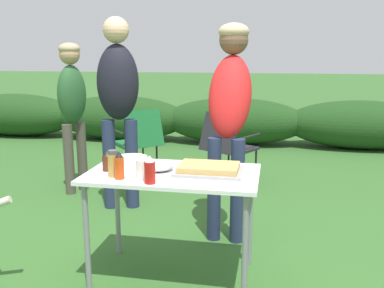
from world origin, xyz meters
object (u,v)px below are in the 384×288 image
(folding_table, at_px, (173,184))
(standing_person_in_dark_puffer, at_px, (230,102))
(hot_sauce_bottle, at_px, (119,166))
(plate_stack, at_px, (131,160))
(camp_chair_green_behind_table, at_px, (138,138))
(camp_chair_near_hedge, at_px, (227,143))
(spice_jar, at_px, (113,164))
(ketchup_bottle, at_px, (150,170))
(paper_cup_stack, at_px, (143,169))
(standing_person_with_beanie, at_px, (72,100))
(bbq_sauce_bottle, at_px, (107,161))
(standing_person_in_gray_fleece, at_px, (118,96))
(mixing_bowl, at_px, (159,166))
(food_tray, at_px, (209,169))

(folding_table, distance_m, standing_person_in_dark_puffer, 0.94)
(hot_sauce_bottle, xyz_separation_m, standing_person_in_dark_puffer, (0.57, 0.99, 0.29))
(folding_table, height_order, plate_stack, plate_stack)
(camp_chair_green_behind_table, distance_m, camp_chair_near_hedge, 1.10)
(folding_table, bearing_deg, spice_jar, -154.78)
(plate_stack, distance_m, hot_sauce_bottle, 0.38)
(ketchup_bottle, bearing_deg, folding_table, 73.30)
(folding_table, distance_m, paper_cup_stack, 0.27)
(plate_stack, bearing_deg, paper_cup_stack, -61.42)
(plate_stack, relative_size, camp_chair_green_behind_table, 0.27)
(folding_table, xyz_separation_m, standing_person_with_beanie, (-1.47, 1.60, 0.34))
(ketchup_bottle, relative_size, camp_chair_near_hedge, 0.20)
(hot_sauce_bottle, height_order, camp_chair_near_hedge, hot_sauce_bottle)
(camp_chair_green_behind_table, bearing_deg, bbq_sauce_bottle, -119.15)
(plate_stack, height_order, standing_person_in_dark_puffer, standing_person_in_dark_puffer)
(folding_table, xyz_separation_m, standing_person_in_gray_fleece, (-0.81, 1.23, 0.44))
(camp_chair_near_hedge, bearing_deg, camp_chair_green_behind_table, -154.58)
(ketchup_bottle, distance_m, standing_person_with_beanie, 2.33)
(mixing_bowl, xyz_separation_m, standing_person_in_gray_fleece, (-0.71, 1.20, 0.33))
(folding_table, relative_size, food_tray, 2.58)
(paper_cup_stack, xyz_separation_m, camp_chair_near_hedge, (0.26, 2.43, -0.33))
(standing_person_in_dark_puffer, bearing_deg, food_tray, -90.00)
(spice_jar, xyz_separation_m, hot_sauce_bottle, (0.06, -0.04, 0.00))
(folding_table, bearing_deg, food_tray, 6.27)
(spice_jar, distance_m, camp_chair_green_behind_table, 2.60)
(bbq_sauce_bottle, bearing_deg, paper_cup_stack, -26.35)
(plate_stack, bearing_deg, folding_table, -26.08)
(standing_person_in_dark_puffer, xyz_separation_m, camp_chair_near_hedge, (-0.17, 1.46, -0.64))
(standing_person_with_beanie, bearing_deg, folding_table, -114.30)
(plate_stack, bearing_deg, standing_person_with_beanie, 128.21)
(bbq_sauce_bottle, height_order, standing_person_with_beanie, standing_person_with_beanie)
(standing_person_in_dark_puffer, bearing_deg, ketchup_bottle, -105.22)
(hot_sauce_bottle, distance_m, bbq_sauce_bottle, 0.22)
(standing_person_in_dark_puffer, distance_m, camp_chair_near_hedge, 1.60)
(ketchup_bottle, xyz_separation_m, camp_chair_green_behind_table, (-0.91, 2.59, -0.35))
(folding_table, height_order, paper_cup_stack, paper_cup_stack)
(camp_chair_green_behind_table, xyz_separation_m, camp_chair_near_hedge, (1.10, -0.08, 0.00))
(folding_table, relative_size, ketchup_bottle, 6.54)
(mixing_bowl, height_order, paper_cup_stack, paper_cup_stack)
(ketchup_bottle, distance_m, camp_chair_green_behind_table, 2.76)
(hot_sauce_bottle, xyz_separation_m, standing_person_in_gray_fleece, (-0.53, 1.43, 0.28))
(plate_stack, height_order, camp_chair_green_behind_table, camp_chair_green_behind_table)
(spice_jar, distance_m, standing_person_with_beanie, 2.10)
(folding_table, bearing_deg, standing_person_in_gray_fleece, 123.47)
(standing_person_with_beanie, bearing_deg, spice_jar, -124.18)
(hot_sauce_bottle, height_order, camp_chair_green_behind_table, hot_sauce_bottle)
(standing_person_in_dark_puffer, relative_size, standing_person_in_gray_fleece, 0.95)
(folding_table, xyz_separation_m, bbq_sauce_bottle, (-0.43, -0.04, 0.14))
(hot_sauce_bottle, bearing_deg, paper_cup_stack, 8.92)
(hot_sauce_bottle, bearing_deg, folding_table, 35.73)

